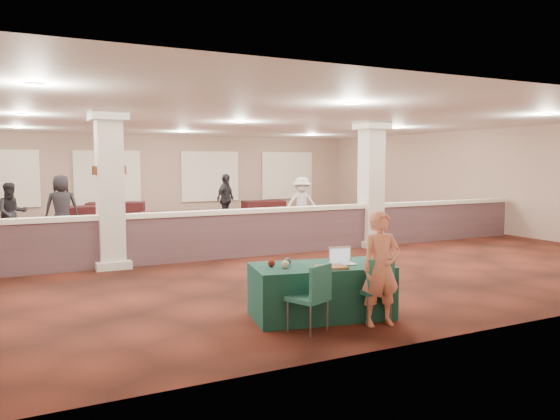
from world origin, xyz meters
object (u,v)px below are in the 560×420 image
woman (381,268)px  far_table_back_left (89,218)px  far_table_front_center (174,224)px  far_table_front_right (418,219)px  far_table_back_right (264,209)px  attendee_a (12,213)px  attendee_b (302,204)px  attendee_d (62,207)px  far_table_back_center (116,214)px  conf_chair_main (375,284)px  near_table (321,291)px  conf_chair_side (313,292)px  attendee_c (226,199)px

woman → far_table_back_left: woman is taller
far_table_front_center → far_table_front_right: (7.54, -1.91, -0.03)m
far_table_back_right → far_table_front_right: bearing=-64.1°
attendee_a → attendee_b: 8.36m
far_table_back_right → woman: bearing=-108.9°
far_table_back_left → attendee_d: attendee_d is taller
woman → far_table_back_center: size_ratio=0.80×
far_table_back_left → attendee_b: bearing=-29.7°
woman → far_table_back_center: woman is taller
attendee_a → attendee_b: (8.27, -1.18, 0.04)m
conf_chair_main → far_table_back_center: size_ratio=0.46×
far_table_back_right → attendee_b: bearing=-99.0°
attendee_b → far_table_back_right: bearing=100.1°
near_table → woman: bearing=-43.2°
far_table_back_center → attendee_d: attendee_d is taller
conf_chair_main → far_table_front_center: (-0.04, 9.69, -0.16)m
conf_chair_main → attendee_d: attendee_d is taller
far_table_back_right → attendee_a: 9.52m
attendee_b → attendee_d: size_ratio=0.93×
conf_chair_main → far_table_front_right: bearing=47.2°
far_table_front_right → far_table_back_center: (-8.50, 5.74, 0.05)m
near_table → attendee_d: attendee_d is taller
far_table_back_center → attendee_a: 4.53m
far_table_back_left → far_table_back_center: size_ratio=0.97×
woman → attendee_a: size_ratio=0.94×
far_table_back_right → attendee_a: attendee_a is taller
woman → attendee_b: bearing=74.9°
far_table_back_center → conf_chair_side: bearing=-89.9°
far_table_front_center → far_table_back_right: far_table_front_center is taller
conf_chair_main → attendee_b: size_ratio=0.53×
attendee_b → conf_chair_main: bearing=-94.3°
conf_chair_side → far_table_front_right: 11.50m
far_table_front_right → attendee_b: (-3.50, 1.45, 0.51)m
near_table → attendee_b: (4.50, 8.65, 0.48)m
far_table_front_right → far_table_back_center: 10.26m
attendee_a → attendee_c: bearing=2.7°
far_table_front_center → attendee_a: 4.32m
attendee_a → far_table_front_right: bearing=-23.6°
far_table_front_center → far_table_back_left: bearing=123.4°
far_table_front_right → attendee_d: size_ratio=0.91×
far_table_front_center → attendee_c: bearing=43.0°
far_table_front_center → attendee_b: 4.10m
near_table → attendee_c: 11.87m
near_table → far_table_front_center: bearing=98.4°
attendee_a → attendee_c: size_ratio=0.92×
far_table_back_center → far_table_back_right: (5.69, 0.06, -0.06)m
far_table_back_right → far_table_back_left: bearing=-172.1°
attendee_a → attendee_d: size_ratio=0.89×
near_table → far_table_back_left: size_ratio=1.03×
far_table_back_right → far_table_front_center: bearing=-140.6°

